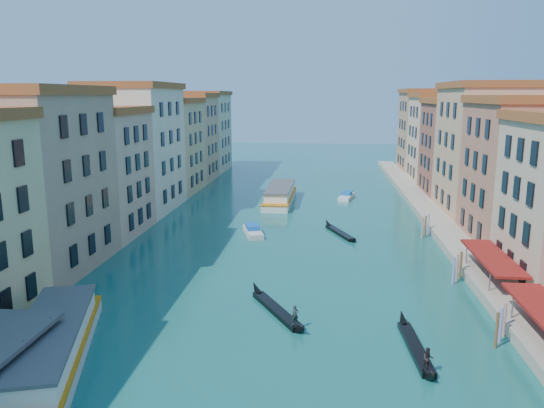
# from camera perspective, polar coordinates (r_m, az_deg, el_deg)

# --- Properties ---
(left_bank_palazzos) EXTENTS (12.80, 128.40, 21.00)m
(left_bank_palazzos) POSITION_cam_1_polar(r_m,az_deg,el_deg) (85.16, -15.89, 4.94)
(left_bank_palazzos) COLOR #C3AF8B
(left_bank_palazzos) RESTS_ON ground
(right_bank_palazzos) EXTENTS (12.80, 128.40, 21.00)m
(right_bank_palazzos) POSITION_cam_1_polar(r_m,az_deg,el_deg) (83.32, 23.05, 4.34)
(right_bank_palazzos) COLOR #9F4039
(right_bank_palazzos) RESTS_ON ground
(quay) EXTENTS (4.00, 140.00, 1.00)m
(quay) POSITION_cam_1_polar(r_m,az_deg,el_deg) (82.86, 17.26, -1.79)
(quay) COLOR gray
(quay) RESTS_ON ground
(mooring_poles_right) EXTENTS (1.44, 54.24, 3.20)m
(mooring_poles_right) POSITION_cam_1_polar(r_m,az_deg,el_deg) (48.35, 22.37, -10.73)
(mooring_poles_right) COLOR brown
(mooring_poles_right) RESTS_ON ground
(vaporetto_near) EXTENTS (9.94, 20.34, 2.96)m
(vaporetto_near) POSITION_cam_1_polar(r_m,az_deg,el_deg) (42.25, -22.69, -14.01)
(vaporetto_near) COLOR silver
(vaporetto_near) RESTS_ON ground
(vaporetto_far) EXTENTS (4.82, 19.71, 2.92)m
(vaporetto_far) POSITION_cam_1_polar(r_m,az_deg,el_deg) (95.98, 0.89, 1.02)
(vaporetto_far) COLOR silver
(vaporetto_far) RESTS_ON ground
(gondola_fore) EXTENTS (6.43, 10.42, 2.29)m
(gondola_fore) POSITION_cam_1_polar(r_m,az_deg,el_deg) (47.97, 0.51, -11.16)
(gondola_fore) COLOR black
(gondola_fore) RESTS_ON ground
(gondola_right) EXTENTS (1.61, 11.01, 2.19)m
(gondola_right) POSITION_cam_1_polar(r_m,az_deg,el_deg) (42.67, 15.24, -14.57)
(gondola_right) COLOR black
(gondola_right) RESTS_ON ground
(gondola_far) EXTENTS (4.82, 10.29, 1.53)m
(gondola_far) POSITION_cam_1_polar(r_m,az_deg,el_deg) (74.50, 7.26, -2.97)
(gondola_far) COLOR black
(gondola_far) RESTS_ON ground
(motorboat_mid) EXTENTS (3.74, 6.58, 1.30)m
(motorboat_mid) POSITION_cam_1_polar(r_m,az_deg,el_deg) (73.62, -2.08, -2.91)
(motorboat_mid) COLOR silver
(motorboat_mid) RESTS_ON ground
(motorboat_far) EXTENTS (3.38, 6.54, 1.30)m
(motorboat_far) POSITION_cam_1_polar(r_m,az_deg,el_deg) (99.84, 8.02, 0.85)
(motorboat_far) COLOR white
(motorboat_far) RESTS_ON ground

